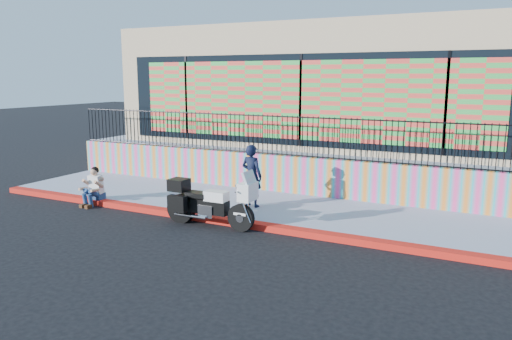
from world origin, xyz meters
The scene contains 10 objects.
ground centered at (0.00, 0.00, 0.00)m, with size 90.00×90.00×0.00m, color black.
red_curb centered at (0.00, 0.00, 0.07)m, with size 16.00×0.30×0.15m, color red.
sidewalk centered at (0.00, 1.65, 0.07)m, with size 16.00×3.00×0.15m, color #97A0B5.
mural_wall centered at (0.00, 3.25, 0.70)m, with size 16.00×0.20×1.10m, color #FD4291.
metal_fence centered at (0.00, 3.25, 1.85)m, with size 15.80×0.04×1.20m, color black, non-canonical shape.
elevated_platform centered at (0.00, 8.35, 0.62)m, with size 16.00×10.00×1.25m, color #97A0B5.
storefront_building centered at (0.00, 8.13, 3.25)m, with size 14.00×8.06×4.00m.
police_motorcycle centered at (-0.55, -0.35, 0.61)m, with size 2.35×0.78×1.46m.
police_officer centered at (-0.23, 1.30, 0.98)m, with size 0.61×0.40×1.67m, color black.
seated_man centered at (-4.50, -0.15, 0.45)m, with size 0.54×0.71×1.06m.
Camera 1 is at (5.71, -10.22, 3.58)m, focal length 35.00 mm.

